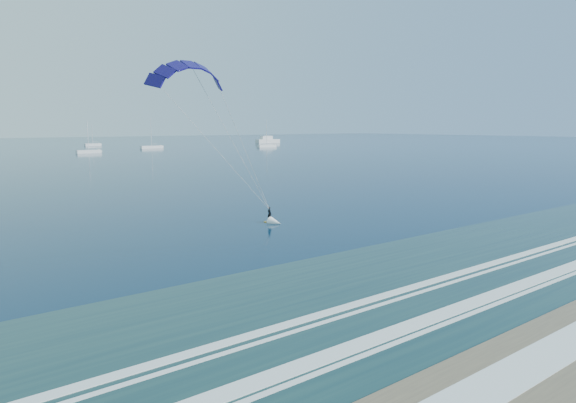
# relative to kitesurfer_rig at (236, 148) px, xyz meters

# --- Properties ---
(ground) EXTENTS (900.00, 900.00, 0.00)m
(ground) POSITION_rel_kitesurfer_rig_xyz_m (1.23, -29.40, -8.13)
(ground) COLOR #072A44
(ground) RESTS_ON ground
(kitesurfer_rig) EXTENTS (17.95, 9.67, 16.16)m
(kitesurfer_rig) POSITION_rel_kitesurfer_rig_xyz_m (0.00, 0.00, 0.00)
(kitesurfer_rig) COLOR orange
(kitesurfer_rig) RESTS_ON ground
(motor_yacht) EXTENTS (14.75, 3.93, 6.13)m
(motor_yacht) POSITION_rel_kitesurfer_rig_xyz_m (147.62, 202.27, -6.52)
(motor_yacht) COLOR silver
(motor_yacht) RESTS_ON ground
(sailboat_3) EXTENTS (8.58, 2.40, 11.93)m
(sailboat_3) POSITION_rel_kitesurfer_rig_xyz_m (32.68, 153.82, -7.44)
(sailboat_3) COLOR silver
(sailboat_3) RESTS_ON ground
(sailboat_4) EXTENTS (7.69, 2.40, 10.60)m
(sailboat_4) POSITION_rel_kitesurfer_rig_xyz_m (55.20, 222.26, -7.45)
(sailboat_4) COLOR silver
(sailboat_4) RESTS_ON ground
(sailboat_5) EXTENTS (9.93, 2.40, 13.39)m
(sailboat_5) POSITION_rel_kitesurfer_rig_xyz_m (66.70, 176.77, -7.43)
(sailboat_5) COLOR silver
(sailboat_5) RESTS_ON ground
(sailboat_6) EXTENTS (9.73, 2.40, 13.05)m
(sailboat_6) POSITION_rel_kitesurfer_rig_xyz_m (114.66, 156.60, -7.44)
(sailboat_6) COLOR silver
(sailboat_6) RESTS_ON ground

